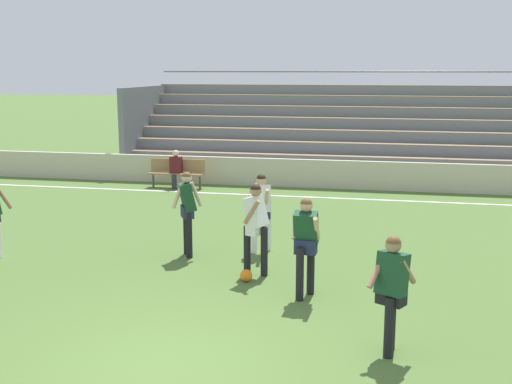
# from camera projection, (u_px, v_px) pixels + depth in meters

# --- Properties ---
(ground_plane) EXTENTS (160.00, 160.00, 0.00)m
(ground_plane) POSITION_uv_depth(u_px,v_px,m) (163.00, 366.00, 8.09)
(ground_plane) COLOR #4C6B30
(field_line_sideline) EXTENTS (44.00, 0.12, 0.01)m
(field_line_sideline) POSITION_uv_depth(u_px,v_px,m) (292.00, 196.00, 18.87)
(field_line_sideline) COLOR white
(field_line_sideline) RESTS_ON ground
(sideline_wall) EXTENTS (48.00, 0.16, 0.90)m
(sideline_wall) POSITION_uv_depth(u_px,v_px,m) (300.00, 173.00, 20.28)
(sideline_wall) COLOR beige
(sideline_wall) RESTS_ON ground
(bleacher_stand) EXTENTS (16.44, 4.90, 3.65)m
(bleacher_stand) POSITION_uv_depth(u_px,v_px,m) (358.00, 129.00, 22.93)
(bleacher_stand) COLOR #897051
(bleacher_stand) RESTS_ON ground
(bench_centre_sideline) EXTENTS (1.80, 0.40, 0.90)m
(bench_centre_sideline) POSITION_uv_depth(u_px,v_px,m) (177.00, 170.00, 20.24)
(bench_centre_sideline) COLOR #99754C
(bench_centre_sideline) RESTS_ON ground
(spectator_seated) EXTENTS (0.36, 0.42, 1.21)m
(spectator_seated) POSITION_uv_depth(u_px,v_px,m) (176.00, 166.00, 20.09)
(spectator_seated) COLOR #2D2D38
(spectator_seated) RESTS_ON ground
(player_white_wide_left) EXTENTS (0.47, 0.61, 1.70)m
(player_white_wide_left) POSITION_uv_depth(u_px,v_px,m) (256.00, 221.00, 11.49)
(player_white_wide_left) COLOR black
(player_white_wide_left) RESTS_ON ground
(player_dark_trailing_run) EXTENTS (0.46, 0.60, 1.68)m
(player_dark_trailing_run) POSITION_uv_depth(u_px,v_px,m) (306.00, 239.00, 10.35)
(player_dark_trailing_run) COLOR black
(player_dark_trailing_run) RESTS_ON ground
(player_white_dropping_back) EXTENTS (0.46, 0.71, 1.63)m
(player_white_dropping_back) POSITION_uv_depth(u_px,v_px,m) (261.00, 206.00, 13.01)
(player_white_dropping_back) COLOR white
(player_white_dropping_back) RESTS_ON ground
(player_dark_deep_cover) EXTENTS (0.57, 0.49, 1.73)m
(player_dark_deep_cover) POSITION_uv_depth(u_px,v_px,m) (187.00, 206.00, 12.68)
(player_dark_deep_cover) COLOR black
(player_dark_deep_cover) RESTS_ON ground
(player_dark_wide_right) EXTENTS (0.66, 0.44, 1.62)m
(player_dark_wide_right) POSITION_uv_depth(u_px,v_px,m) (392.00, 285.00, 8.28)
(player_dark_wide_right) COLOR black
(player_dark_wide_right) RESTS_ON ground
(soccer_ball) EXTENTS (0.22, 0.22, 0.22)m
(soccer_ball) POSITION_uv_depth(u_px,v_px,m) (246.00, 275.00, 11.30)
(soccer_ball) COLOR orange
(soccer_ball) RESTS_ON ground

